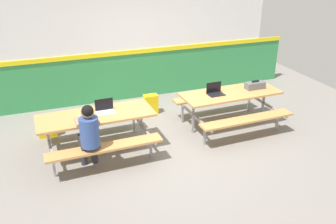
% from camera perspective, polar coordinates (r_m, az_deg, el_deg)
% --- Properties ---
extents(ground_plane, '(10.00, 10.00, 0.02)m').
position_cam_1_polar(ground_plane, '(6.84, 0.61, -4.96)').
color(ground_plane, gray).
extents(accent_backdrop, '(8.00, 0.14, 2.60)m').
position_cam_1_polar(accent_backdrop, '(8.58, -5.36, 10.16)').
color(accent_backdrop, '#338C4C').
rests_on(accent_backdrop, ground).
extents(picnic_table_left, '(2.01, 1.60, 0.74)m').
position_cam_1_polar(picnic_table_left, '(6.40, -11.22, -1.72)').
color(picnic_table_left, tan).
rests_on(picnic_table_left, ground).
extents(picnic_table_right, '(2.01, 1.60, 0.74)m').
position_cam_1_polar(picnic_table_right, '(7.34, 9.78, 1.87)').
color(picnic_table_right, tan).
rests_on(picnic_table_right, ground).
extents(student_nearer, '(0.37, 0.53, 1.21)m').
position_cam_1_polar(student_nearer, '(5.82, -12.37, -3.17)').
color(student_nearer, '#2D2D38').
rests_on(student_nearer, ground).
extents(laptop_silver, '(0.33, 0.23, 0.22)m').
position_cam_1_polar(laptop_silver, '(6.38, -9.87, 0.37)').
color(laptop_silver, silver).
rests_on(laptop_silver, picnic_table_left).
extents(laptop_dark, '(0.33, 0.23, 0.22)m').
position_cam_1_polar(laptop_dark, '(7.13, 7.45, 3.17)').
color(laptop_dark, black).
rests_on(laptop_dark, picnic_table_right).
extents(toolbox_grey, '(0.40, 0.18, 0.18)m').
position_cam_1_polar(toolbox_grey, '(7.55, 13.55, 4.10)').
color(toolbox_grey, '#595B60').
rests_on(toolbox_grey, picnic_table_right).
extents(backpack_dark, '(0.30, 0.22, 0.44)m').
position_cam_1_polar(backpack_dark, '(7.95, -2.75, 1.21)').
color(backpack_dark, yellow).
rests_on(backpack_dark, ground).
extents(tote_bag_bright, '(0.34, 0.21, 0.43)m').
position_cam_1_polar(tote_bag_bright, '(7.36, -18.50, -2.33)').
color(tote_bag_bright, yellow).
rests_on(tote_bag_bright, ground).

